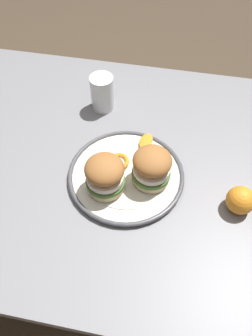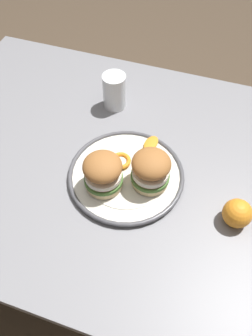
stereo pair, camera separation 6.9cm
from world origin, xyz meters
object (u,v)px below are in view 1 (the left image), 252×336
at_px(sandwich_half_left, 152,167).
at_px(dinner_plate, 126,175).
at_px(sandwich_half_right, 105,175).
at_px(drinking_glass, 102,95).
at_px(whole_orange, 241,200).
at_px(dining_table, 121,182).

bearing_deg(sandwich_half_left, dinner_plate, -4.14).
xyz_separation_m(sandwich_half_right, drinking_glass, (0.08, -0.30, -0.02)).
bearing_deg(sandwich_half_right, drinking_glass, -75.31).
relative_size(drinking_glass, whole_orange, 1.59).
distance_m(dining_table, sandwich_half_left, 0.20).
distance_m(sandwich_half_left, whole_orange, 0.23).
xyz_separation_m(dining_table, sandwich_half_left, (-0.09, 0.05, 0.17)).
height_order(dinner_plate, whole_orange, whole_orange).
relative_size(dinner_plate, drinking_glass, 2.75).
relative_size(sandwich_half_right, drinking_glass, 1.12).
distance_m(dining_table, whole_orange, 0.35).
relative_size(dinner_plate, whole_orange, 4.37).
xyz_separation_m(dining_table, drinking_glass, (0.10, -0.21, 0.15)).
bearing_deg(whole_orange, sandwich_half_right, 1.99).
height_order(sandwich_half_left, whole_orange, sandwich_half_left).
distance_m(dining_table, sandwich_half_right, 0.19).
relative_size(dining_table, whole_orange, 17.74).
distance_m(drinking_glass, whole_orange, 0.50).
xyz_separation_m(sandwich_half_left, drinking_glass, (0.19, -0.26, -0.02)).
distance_m(sandwich_half_left, sandwich_half_right, 0.12).
bearing_deg(whole_orange, drinking_glass, -35.24).
xyz_separation_m(dining_table, whole_orange, (-0.32, 0.09, 0.13)).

